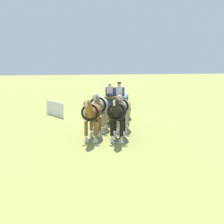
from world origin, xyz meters
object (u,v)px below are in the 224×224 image
at_px(show_wagon, 117,104).
at_px(draft_horse_lead_off, 93,114).
at_px(draft_horse_lead_near, 118,113).
at_px(draft_horse_rear_off, 100,106).
at_px(draft_horse_rear_near, 122,108).

bearing_deg(show_wagon, draft_horse_lead_off, -29.76).
bearing_deg(draft_horse_lead_near, show_wagon, 162.19).
bearing_deg(draft_horse_rear_off, draft_horse_lead_near, 2.67).
bearing_deg(draft_horse_rear_near, draft_horse_rear_off, -114.45).
xyz_separation_m(draft_horse_rear_off, draft_horse_lead_off, (2.39, -1.06, -0.08)).
bearing_deg(draft_horse_rear_off, show_wagon, 145.97).
xyz_separation_m(show_wagon, draft_horse_lead_near, (5.94, -1.91, 0.17)).
bearing_deg(show_wagon, draft_horse_rear_near, -13.58).
distance_m(draft_horse_rear_near, draft_horse_lead_off, 2.91).
bearing_deg(show_wagon, draft_horse_rear_off, -34.03).
relative_size(draft_horse_rear_off, draft_horse_lead_off, 1.00).
relative_size(draft_horse_rear_near, draft_horse_lead_near, 1.00).
height_order(show_wagon, draft_horse_rear_near, show_wagon).
relative_size(draft_horse_rear_near, draft_horse_rear_off, 0.98).
distance_m(draft_horse_rear_near, draft_horse_lead_near, 2.60).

